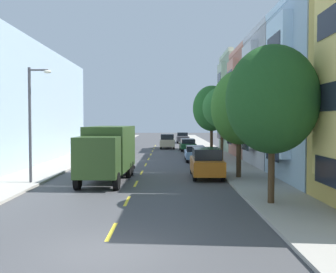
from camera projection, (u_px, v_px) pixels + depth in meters
ground_plane at (150, 156)px, 41.11m from camera, size 160.00×160.00×0.00m
sidewalk_left at (78, 157)px, 39.11m from camera, size 3.20×120.00×0.14m
sidewalk_right at (220, 157)px, 39.11m from camera, size 3.20×120.00×0.14m
lane_centerline_dashes at (147, 162)px, 35.61m from camera, size 0.14×47.20×0.01m
townhouse_third_dove_grey at (318, 101)px, 31.46m from camera, size 11.38×8.04×11.03m
townhouse_fourth_terracotta at (290, 105)px, 39.70m from camera, size 12.09×8.04×11.00m
townhouse_fifth_sage at (272, 104)px, 47.91m from camera, size 12.77×8.04×11.98m
street_tree_nearest at (272, 100)px, 16.90m from camera, size 4.00×4.00×6.86m
street_tree_second at (239, 108)px, 24.72m from camera, size 3.58×3.58×6.78m
street_tree_third at (222, 108)px, 32.52m from camera, size 3.26×3.26×6.39m
street_tree_farthest at (212, 108)px, 40.33m from camera, size 3.87×3.87×7.21m
street_lamp at (32, 116)px, 22.60m from camera, size 1.35×0.28×6.66m
delivery_box_truck at (108, 150)px, 24.14m from camera, size 2.68×7.88×3.37m
parked_pickup_charcoal at (183, 138)px, 66.05m from camera, size 2.00×5.30×1.73m
parked_hatchback_red at (107, 149)px, 40.74m from camera, size 1.74×4.00×1.50m
parked_wagon_forest at (187, 144)px, 48.60m from camera, size 1.95×4.75×1.50m
parked_sedan_sky at (195, 153)px, 36.09m from camera, size 1.83×4.51×1.43m
parked_hatchback_navy at (123, 143)px, 53.07m from camera, size 1.79×4.02×1.50m
parked_suv_orange at (206, 163)px, 25.61m from camera, size 2.00×4.82×1.93m
moving_champagne_sedan at (167, 141)px, 52.75m from camera, size 1.95×4.80×1.93m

